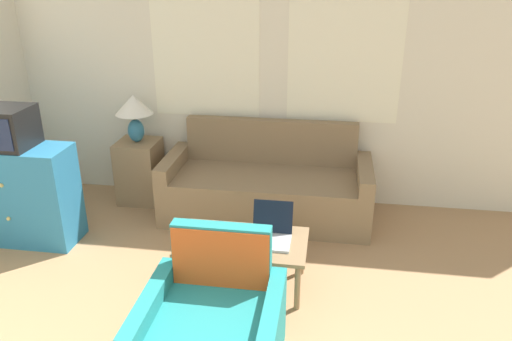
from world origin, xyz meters
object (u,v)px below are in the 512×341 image
object	(u,v)px
couch	(267,188)
tv_remote	(237,233)
cup_navy	(198,232)
armchair	(213,333)
table_lamp	(134,110)
television	(6,127)
coffee_table	(243,245)
cup_yellow	(224,240)
cup_white	(219,229)
laptop	(271,232)

from	to	relation	value
couch	tv_remote	xyz separation A→B (m)	(-0.09, -1.16, 0.14)
cup_navy	tv_remote	world-z (taller)	cup_navy
armchair	table_lamp	xyz separation A→B (m)	(-1.33, 2.27, 0.75)
television	tv_remote	world-z (taller)	television
coffee_table	tv_remote	world-z (taller)	tv_remote
tv_remote	cup_yellow	bearing A→B (deg)	-109.78
couch	table_lamp	size ratio (longest dim) A/B	4.13
couch	cup_white	distance (m)	1.23
armchair	table_lamp	world-z (taller)	table_lamp
table_lamp	cup_navy	world-z (taller)	table_lamp
armchair	cup_yellow	world-z (taller)	armchair
couch	television	size ratio (longest dim) A/B	4.84
table_lamp	tv_remote	size ratio (longest dim) A/B	3.22
cup_navy	tv_remote	distance (m)	0.31
television	cup_white	size ratio (longest dim) A/B	4.31
armchair	television	xyz separation A→B (m)	(-2.09, 1.30, 0.82)
cup_white	tv_remote	bearing A→B (deg)	13.92
cup_yellow	television	bearing A→B (deg)	165.72
couch	coffee_table	world-z (taller)	couch
television	cup_navy	distance (m)	1.93
television	tv_remote	size ratio (longest dim) A/B	2.74
laptop	television	bearing A→B (deg)	171.08
armchair	cup_yellow	size ratio (longest dim) A/B	9.80
cup_navy	cup_yellow	bearing A→B (deg)	-17.61
couch	armchair	xyz separation A→B (m)	(-0.06, -2.14, -0.02)
cup_navy	coffee_table	bearing A→B (deg)	3.50
coffee_table	cup_navy	world-z (taller)	cup_navy
laptop	table_lamp	bearing A→B (deg)	139.89
couch	television	world-z (taller)	television
table_lamp	cup_navy	size ratio (longest dim) A/B	4.63
cup_white	tv_remote	world-z (taller)	cup_white
table_lamp	laptop	size ratio (longest dim) A/B	1.49
armchair	laptop	distance (m)	0.99
cup_white	table_lamp	bearing A→B (deg)	131.50
armchair	coffee_table	world-z (taller)	armchair
television	table_lamp	size ratio (longest dim) A/B	0.85
table_lamp	cup_navy	xyz separation A→B (m)	(1.01, -1.40, -0.55)
couch	tv_remote	bearing A→B (deg)	-94.22
television	cup_yellow	size ratio (longest dim) A/B	4.78
laptop	cup_white	xyz separation A→B (m)	(-0.41, 0.01, -0.01)
laptop	tv_remote	xyz separation A→B (m)	(-0.28, 0.04, -0.05)
laptop	coffee_table	bearing A→B (deg)	-167.23
cup_white	coffee_table	bearing A→B (deg)	-16.92
coffee_table	cup_white	world-z (taller)	cup_white
table_lamp	cup_yellow	size ratio (longest dim) A/B	5.61
cup_white	tv_remote	size ratio (longest dim) A/B	0.64
armchair	tv_remote	xyz separation A→B (m)	(-0.03, 0.98, 0.15)
armchair	cup_white	bearing A→B (deg)	99.96
table_lamp	coffee_table	distance (m)	2.04
laptop	cup_white	world-z (taller)	laptop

